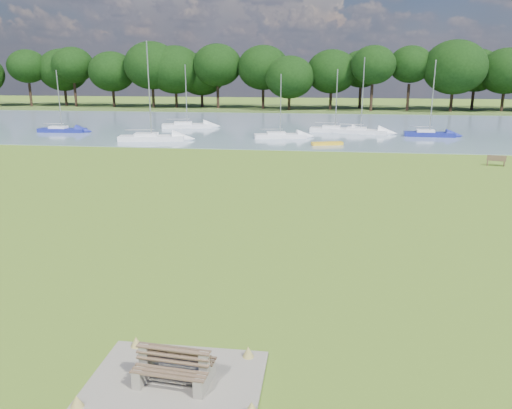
# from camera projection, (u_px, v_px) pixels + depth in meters

# --- Properties ---
(ground) EXTENTS (220.00, 220.00, 0.00)m
(ground) POSITION_uv_depth(u_px,v_px,m) (254.00, 219.00, 25.47)
(ground) COLOR olive
(river) EXTENTS (220.00, 40.00, 0.10)m
(river) POSITION_uv_depth(u_px,v_px,m) (297.00, 127.00, 65.63)
(river) COLOR gray
(river) RESTS_ON ground
(far_bank) EXTENTS (220.00, 20.00, 0.40)m
(far_bank) POSITION_uv_depth(u_px,v_px,m) (306.00, 109.00, 94.32)
(far_bank) COLOR #4C6626
(far_bank) RESTS_ON ground
(concrete_pad) EXTENTS (4.20, 3.20, 0.10)m
(concrete_pad) POSITION_uv_depth(u_px,v_px,m) (175.00, 383.00, 12.07)
(concrete_pad) COLOR gray
(concrete_pad) RESTS_ON ground
(bench_pair) EXTENTS (1.91, 1.23, 0.98)m
(bench_pair) POSITION_uv_depth(u_px,v_px,m) (174.00, 367.00, 11.95)
(bench_pair) COLOR gray
(bench_pair) RESTS_ON concrete_pad
(riverbank_bench) EXTENTS (1.45, 0.74, 0.86)m
(riverbank_bench) POSITION_uv_depth(u_px,v_px,m) (496.00, 160.00, 39.18)
(riverbank_bench) COLOR brown
(riverbank_bench) RESTS_ON ground
(kayak) EXTENTS (3.21, 1.63, 0.31)m
(kayak) POSITION_uv_depth(u_px,v_px,m) (327.00, 143.00, 49.59)
(kayak) COLOR gold
(kayak) RESTS_ON river
(tree_line) EXTENTS (153.53, 9.59, 11.61)m
(tree_line) POSITION_uv_depth(u_px,v_px,m) (340.00, 72.00, 87.91)
(tree_line) COLOR black
(tree_line) RESTS_ON far_bank
(sailboat_1) EXTENTS (6.08, 2.19, 7.28)m
(sailboat_1) POSITION_uv_depth(u_px,v_px,m) (335.00, 128.00, 59.61)
(sailboat_1) COLOR white
(sailboat_1) RESTS_ON river
(sailboat_3) EXTENTS (5.86, 2.78, 6.82)m
(sailboat_3) POSITION_uv_depth(u_px,v_px,m) (280.00, 134.00, 54.55)
(sailboat_3) COLOR white
(sailboat_3) RESTS_ON river
(sailboat_4) EXTENTS (7.04, 3.08, 10.08)m
(sailboat_4) POSITION_uv_depth(u_px,v_px,m) (151.00, 136.00, 52.58)
(sailboat_4) COLOR white
(sailboat_4) RESTS_ON river
(sailboat_5) EXTENTS (5.61, 1.76, 7.20)m
(sailboat_5) POSITION_uv_depth(u_px,v_px,m) (61.00, 129.00, 59.59)
(sailboat_5) COLOR navy
(sailboat_5) RESTS_ON river
(sailboat_6) EXTENTS (6.60, 3.21, 7.86)m
(sailboat_6) POSITION_uv_depth(u_px,v_px,m) (187.00, 124.00, 64.00)
(sailboat_6) COLOR white
(sailboat_6) RESTS_ON river
(sailboat_7) EXTENTS (5.49, 1.85, 8.27)m
(sailboat_7) POSITION_uv_depth(u_px,v_px,m) (429.00, 132.00, 55.79)
(sailboat_7) COLOR navy
(sailboat_7) RESTS_ON river
(sailboat_8) EXTENTS (6.45, 2.96, 8.61)m
(sailboat_8) POSITION_uv_depth(u_px,v_px,m) (360.00, 130.00, 58.55)
(sailboat_8) COLOR white
(sailboat_8) RESTS_ON river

